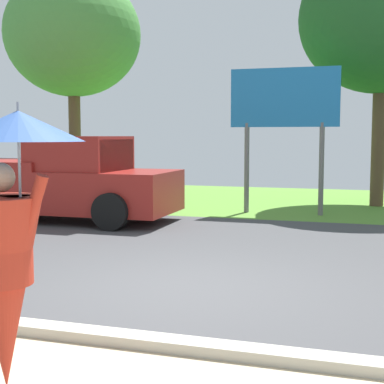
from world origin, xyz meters
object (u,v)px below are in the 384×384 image
pickup_truck (62,181)px  roadside_billboard (284,108)px  monk_pedestrian (6,247)px  tree_center_back (382,18)px  tree_right_mid (73,35)px

pickup_truck → roadside_billboard: bearing=22.0°
monk_pedestrian → tree_center_back: 13.45m
pickup_truck → roadside_billboard: (4.60, 2.48, 1.68)m
tree_center_back → tree_right_mid: size_ratio=1.03×
roadside_billboard → tree_center_back: 4.02m
monk_pedestrian → tree_center_back: size_ratio=0.31×
tree_center_back → pickup_truck: bearing=-144.7°
tree_right_mid → monk_pedestrian: bearing=-63.3°
pickup_truck → tree_center_back: bearing=29.1°
monk_pedestrian → pickup_truck: bearing=134.5°
monk_pedestrian → tree_right_mid: size_ratio=0.32×
tree_center_back → tree_right_mid: 8.80m
monk_pedestrian → roadside_billboard: size_ratio=0.61×
tree_center_back → tree_right_mid: tree_center_back is taller
roadside_billboard → tree_right_mid: size_ratio=0.52×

